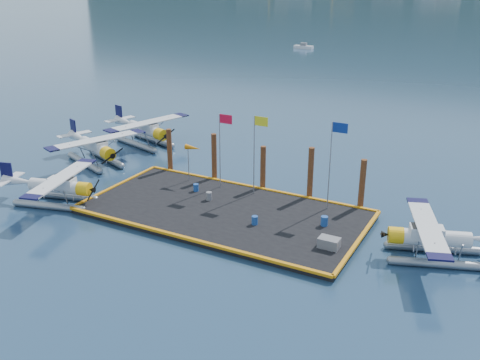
% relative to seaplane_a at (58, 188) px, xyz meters
% --- Properties ---
extents(ground, '(4000.00, 4000.00, 0.00)m').
position_rel_seaplane_a_xyz_m(ground, '(11.89, 4.23, -1.32)').
color(ground, navy).
rests_on(ground, ground).
extents(dock, '(20.00, 10.00, 0.40)m').
position_rel_seaplane_a_xyz_m(dock, '(11.89, 4.23, -1.12)').
color(dock, black).
rests_on(dock, ground).
extents(dock_bumpers, '(20.25, 10.25, 0.18)m').
position_rel_seaplane_a_xyz_m(dock_bumpers, '(11.89, 4.23, -0.83)').
color(dock_bumpers, orange).
rests_on(dock_bumpers, dock).
extents(seaplane_a, '(7.90, 8.52, 3.03)m').
position_rel_seaplane_a_xyz_m(seaplane_a, '(0.00, 0.00, 0.00)').
color(seaplane_a, gray).
rests_on(seaplane_a, ground).
extents(seaplane_b, '(8.62, 9.12, 3.30)m').
position_rel_seaplane_a_xyz_m(seaplane_b, '(-3.94, 8.39, 0.12)').
color(seaplane_b, gray).
rests_on(seaplane_b, ground).
extents(seaplane_c, '(8.84, 9.50, 3.39)m').
position_rel_seaplane_a_xyz_m(seaplane_c, '(-3.47, 15.20, 0.16)').
color(seaplane_c, gray).
rests_on(seaplane_c, ground).
extents(seaplane_d, '(7.91, 8.41, 3.03)m').
position_rel_seaplane_a_xyz_m(seaplane_d, '(26.20, 4.62, -0.00)').
color(seaplane_d, gray).
rests_on(seaplane_d, ground).
extents(drum_0, '(0.42, 0.42, 0.59)m').
position_rel_seaplane_a_xyz_m(drum_0, '(8.15, 6.35, -0.63)').
color(drum_0, navy).
rests_on(drum_0, dock).
extents(drum_1, '(0.42, 0.42, 0.60)m').
position_rel_seaplane_a_xyz_m(drum_1, '(14.93, 3.18, -0.62)').
color(drum_1, navy).
rests_on(drum_1, dock).
extents(drum_4, '(0.48, 0.48, 0.67)m').
position_rel_seaplane_a_xyz_m(drum_4, '(19.17, 5.23, -0.58)').
color(drum_4, navy).
rests_on(drum_4, dock).
extents(drum_5, '(0.45, 0.45, 0.63)m').
position_rel_seaplane_a_xyz_m(drum_5, '(9.98, 5.32, -0.61)').
color(drum_5, slate).
rests_on(drum_5, dock).
extents(crate, '(1.30, 0.87, 0.65)m').
position_rel_seaplane_a_xyz_m(crate, '(20.51, 2.41, -0.59)').
color(crate, slate).
rests_on(crate, dock).
extents(flagpole_red, '(1.14, 0.08, 6.00)m').
position_rel_seaplane_a_xyz_m(flagpole_red, '(9.60, 8.03, 3.08)').
color(flagpole_red, gray).
rests_on(flagpole_red, dock).
extents(flagpole_yellow, '(1.14, 0.08, 6.20)m').
position_rel_seaplane_a_xyz_m(flagpole_yellow, '(12.60, 8.03, 3.19)').
color(flagpole_yellow, gray).
rests_on(flagpole_yellow, dock).
extents(flagpole_blue, '(1.14, 0.08, 6.50)m').
position_rel_seaplane_a_xyz_m(flagpole_blue, '(18.59, 8.03, 3.37)').
color(flagpole_blue, gray).
rests_on(flagpole_blue, dock).
extents(windsock, '(1.40, 0.44, 3.12)m').
position_rel_seaplane_a_xyz_m(windsock, '(6.87, 8.03, 1.91)').
color(windsock, gray).
rests_on(windsock, dock).
extents(piling_0, '(0.44, 0.44, 4.00)m').
position_rel_seaplane_a_xyz_m(piling_0, '(3.39, 9.63, 0.68)').
color(piling_0, '#422013').
rests_on(piling_0, ground).
extents(piling_1, '(0.44, 0.44, 4.20)m').
position_rel_seaplane_a_xyz_m(piling_1, '(7.89, 9.63, 0.78)').
color(piling_1, '#422013').
rests_on(piling_1, ground).
extents(piling_2, '(0.44, 0.44, 3.80)m').
position_rel_seaplane_a_xyz_m(piling_2, '(12.39, 9.63, 0.58)').
color(piling_2, '#422013').
rests_on(piling_2, ground).
extents(piling_3, '(0.44, 0.44, 4.30)m').
position_rel_seaplane_a_xyz_m(piling_3, '(16.39, 9.63, 0.83)').
color(piling_3, '#422013').
rests_on(piling_3, ground).
extents(piling_4, '(0.44, 0.44, 4.00)m').
position_rel_seaplane_a_xyz_m(piling_4, '(20.39, 9.63, 0.68)').
color(piling_4, '#422013').
rests_on(piling_4, ground).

